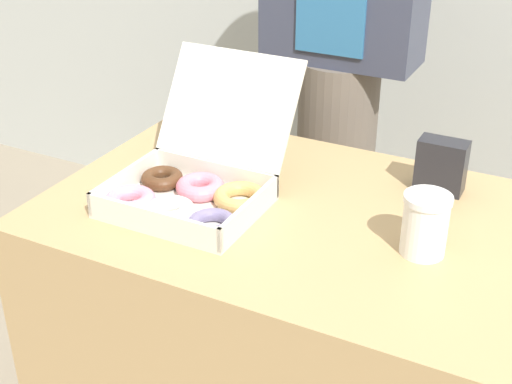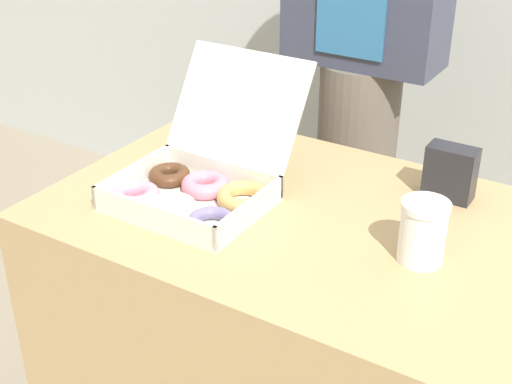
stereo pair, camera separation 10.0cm
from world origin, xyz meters
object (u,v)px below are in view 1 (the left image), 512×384
at_px(napkin_holder, 441,166).
at_px(person_customer, 341,56).
at_px(donut_box, 193,186).
at_px(coffee_cup, 425,224).

height_order(napkin_holder, person_customer, person_customer).
xyz_separation_m(donut_box, coffee_cup, (0.47, 0.03, 0.02)).
xyz_separation_m(napkin_holder, person_customer, (-0.38, 0.39, 0.07)).
relative_size(coffee_cup, person_customer, 0.07).
height_order(donut_box, napkin_holder, donut_box).
relative_size(donut_box, coffee_cup, 3.21).
relative_size(coffee_cup, napkin_holder, 1.03).
bearing_deg(coffee_cup, person_customer, 122.49).
distance_m(napkin_holder, person_customer, 0.55).
bearing_deg(donut_box, person_customer, 85.46).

